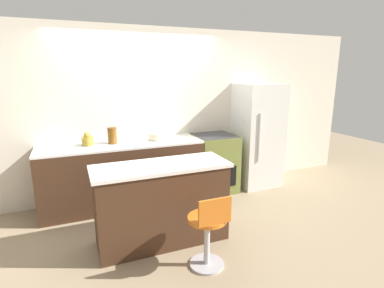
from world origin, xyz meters
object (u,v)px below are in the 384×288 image
at_px(oven_range, 214,163).
at_px(mixing_bowl, 156,136).
at_px(kettle, 87,140).
at_px(refrigerator, 258,135).
at_px(stool_chair, 208,232).

distance_m(oven_range, mixing_bowl, 1.09).
relative_size(oven_range, kettle, 5.03).
distance_m(kettle, mixing_bowl, 0.99).
distance_m(refrigerator, kettle, 2.77).
bearing_deg(oven_range, mixing_bowl, 176.99).
xyz_separation_m(oven_range, mixing_bowl, (-0.96, 0.05, 0.52)).
height_order(oven_range, stool_chair, oven_range).
bearing_deg(kettle, refrigerator, -1.22).
distance_m(stool_chair, kettle, 2.20).
distance_m(oven_range, kettle, 2.02).
height_order(oven_range, refrigerator, refrigerator).
xyz_separation_m(refrigerator, kettle, (-2.76, 0.06, 0.14)).
xyz_separation_m(oven_range, refrigerator, (0.82, -0.01, 0.40)).
relative_size(refrigerator, kettle, 9.33).
bearing_deg(mixing_bowl, oven_range, -3.01).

